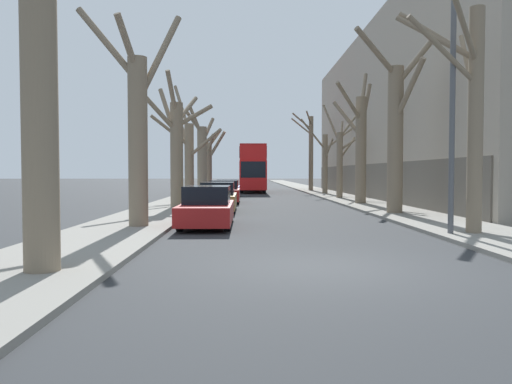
# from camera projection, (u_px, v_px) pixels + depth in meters

# --- Properties ---
(ground_plane) EXTENTS (300.00, 300.00, 0.00)m
(ground_plane) POSITION_uv_depth(u_px,v_px,m) (322.00, 267.00, 9.85)
(ground_plane) COLOR #2B2D30
(sidewalk_left) EXTENTS (3.18, 120.00, 0.12)m
(sidewalk_left) POSITION_uv_depth(u_px,v_px,m) (212.00, 188.00, 59.69)
(sidewalk_left) COLOR gray
(sidewalk_left) RESTS_ON ground
(sidewalk_right) EXTENTS (3.18, 120.00, 0.12)m
(sidewalk_right) POSITION_uv_depth(u_px,v_px,m) (305.00, 188.00, 59.91)
(sidewalk_right) COLOR gray
(sidewalk_right) RESTS_ON ground
(building_facade_right) EXTENTS (10.08, 40.09, 12.42)m
(building_facade_right) POSITION_uv_depth(u_px,v_px,m) (430.00, 115.00, 36.98)
(building_facade_right) COLOR #9E9384
(building_facade_right) RESTS_ON ground
(street_tree_left_0) EXTENTS (3.99, 2.36, 8.24)m
(street_tree_left_0) POSITION_uv_depth(u_px,v_px,m) (39.00, 50.00, 8.73)
(street_tree_left_0) COLOR #7A6B56
(street_tree_left_0) RESTS_ON ground
(street_tree_left_1) EXTENTS (3.35, 2.44, 7.33)m
(street_tree_left_1) POSITION_uv_depth(u_px,v_px,m) (137.00, 129.00, 16.39)
(street_tree_left_1) COLOR #7A6B56
(street_tree_left_1) RESTS_ON ground
(street_tree_left_2) EXTENTS (3.81, 4.26, 6.84)m
(street_tree_left_2) POSITION_uv_depth(u_px,v_px,m) (176.00, 145.00, 25.18)
(street_tree_left_2) COLOR #7A6B56
(street_tree_left_2) RESTS_ON ground
(street_tree_left_3) EXTENTS (4.49, 3.62, 7.70)m
(street_tree_left_3) POSITION_uv_depth(u_px,v_px,m) (188.00, 154.00, 31.96)
(street_tree_left_3) COLOR #7A6B56
(street_tree_left_3) RESTS_ON ground
(street_tree_left_4) EXTENTS (2.35, 2.67, 7.21)m
(street_tree_left_4) POSITION_uv_depth(u_px,v_px,m) (202.00, 156.00, 40.66)
(street_tree_left_4) COLOR #7A6B56
(street_tree_left_4) RESTS_ON ground
(street_tree_left_5) EXTENTS (2.21, 2.07, 5.88)m
(street_tree_left_5) POSITION_uv_depth(u_px,v_px,m) (209.00, 164.00, 47.34)
(street_tree_left_5) COLOR #7A6B56
(street_tree_left_5) RESTS_ON ground
(street_tree_right_0) EXTENTS (2.48, 3.01, 6.81)m
(street_tree_right_0) POSITION_uv_depth(u_px,v_px,m) (470.00, 107.00, 14.46)
(street_tree_right_0) COLOR #7A6B56
(street_tree_right_0) RESTS_ON ground
(street_tree_right_1) EXTENTS (3.75, 2.11, 7.86)m
(street_tree_right_1) POSITION_uv_depth(u_px,v_px,m) (396.00, 132.00, 21.70)
(street_tree_right_1) COLOR #7A6B56
(street_tree_right_1) RESTS_ON ground
(street_tree_right_2) EXTENTS (2.77, 3.10, 7.81)m
(street_tree_right_2) POSITION_uv_depth(u_px,v_px,m) (360.00, 143.00, 28.86)
(street_tree_right_2) COLOR #7A6B56
(street_tree_right_2) RESTS_ON ground
(street_tree_right_3) EXTENTS (3.08, 2.22, 6.79)m
(street_tree_right_3) POSITION_uv_depth(u_px,v_px,m) (341.00, 157.00, 35.22)
(street_tree_right_3) COLOR #7A6B56
(street_tree_right_3) RESTS_ON ground
(street_tree_right_4) EXTENTS (4.58, 2.27, 6.38)m
(street_tree_right_4) POSITION_uv_depth(u_px,v_px,m) (325.00, 160.00, 42.21)
(street_tree_right_4) COLOR #7A6B56
(street_tree_right_4) RESTS_ON ground
(street_tree_right_5) EXTENTS (2.21, 1.98, 7.88)m
(street_tree_right_5) POSITION_uv_depth(u_px,v_px,m) (310.00, 151.00, 49.71)
(street_tree_right_5) COLOR #7A6B56
(street_tree_right_5) RESTS_ON ground
(double_decker_bus) EXTENTS (2.43, 10.82, 4.43)m
(double_decker_bus) POSITION_uv_depth(u_px,v_px,m) (252.00, 166.00, 48.60)
(double_decker_bus) COLOR red
(double_decker_bus) RESTS_ON ground
(parked_car_0) EXTENTS (1.75, 4.60, 1.41)m
(parked_car_0) POSITION_uv_depth(u_px,v_px,m) (207.00, 207.00, 17.39)
(parked_car_0) COLOR maroon
(parked_car_0) RESTS_ON ground
(parked_car_1) EXTENTS (1.74, 4.60, 1.42)m
(parked_car_1) POSITION_uv_depth(u_px,v_px,m) (218.00, 198.00, 23.97)
(parked_car_1) COLOR olive
(parked_car_1) RESTS_ON ground
(parked_car_2) EXTENTS (1.90, 4.49, 1.40)m
(parked_car_2) POSITION_uv_depth(u_px,v_px,m) (224.00, 192.00, 30.84)
(parked_car_2) COLOR maroon
(parked_car_2) RESTS_ON ground
(parked_car_3) EXTENTS (1.76, 4.55, 1.38)m
(parked_car_3) POSITION_uv_depth(u_px,v_px,m) (228.00, 189.00, 37.21)
(parked_car_3) COLOR navy
(parked_car_3) RESTS_ON ground
(lamp_post) EXTENTS (1.40, 0.20, 8.14)m
(lamp_post) POSITION_uv_depth(u_px,v_px,m) (449.00, 80.00, 14.30)
(lamp_post) COLOR #4C4F54
(lamp_post) RESTS_ON ground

